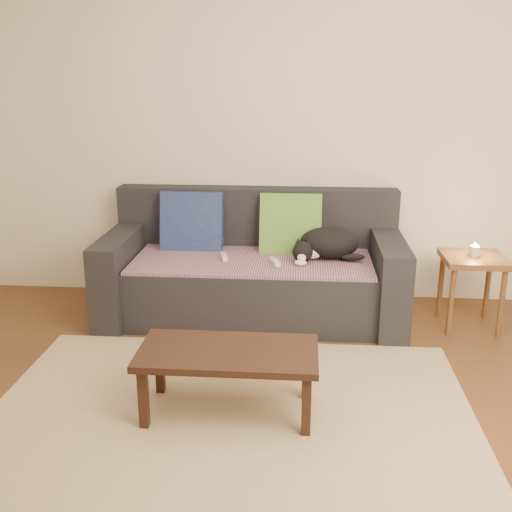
# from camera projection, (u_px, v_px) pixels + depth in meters

# --- Properties ---
(ground) EXTENTS (4.50, 4.50, 0.00)m
(ground) POSITION_uv_depth(u_px,v_px,m) (226.00, 435.00, 2.91)
(ground) COLOR brown
(ground) RESTS_ON ground
(back_wall) EXTENTS (4.50, 0.04, 2.60)m
(back_wall) POSITION_uv_depth(u_px,v_px,m) (258.00, 128.00, 4.44)
(back_wall) COLOR beige
(back_wall) RESTS_ON ground
(sofa) EXTENTS (2.10, 0.94, 0.87)m
(sofa) POSITION_uv_depth(u_px,v_px,m) (253.00, 273.00, 4.32)
(sofa) COLOR #232328
(sofa) RESTS_ON ground
(throw_blanket) EXTENTS (1.66, 0.74, 0.02)m
(throw_blanket) POSITION_uv_depth(u_px,v_px,m) (252.00, 261.00, 4.19)
(throw_blanket) COLOR #412A4E
(throw_blanket) RESTS_ON sofa
(cushion_navy) EXTENTS (0.46, 0.21, 0.47)m
(cushion_navy) POSITION_uv_depth(u_px,v_px,m) (192.00, 223.00, 4.42)
(cushion_navy) COLOR #161354
(cushion_navy) RESTS_ON throw_blanket
(cushion_green) EXTENTS (0.45, 0.24, 0.46)m
(cushion_green) POSITION_uv_depth(u_px,v_px,m) (291.00, 225.00, 4.36)
(cushion_green) COLOR #0A4636
(cushion_green) RESTS_ON throw_blanket
(cat) EXTENTS (0.50, 0.37, 0.22)m
(cat) POSITION_uv_depth(u_px,v_px,m) (327.00, 244.00, 4.19)
(cat) COLOR black
(cat) RESTS_ON throw_blanket
(wii_remote_a) EXTENTS (0.07, 0.15, 0.03)m
(wii_remote_a) POSITION_uv_depth(u_px,v_px,m) (224.00, 257.00, 4.19)
(wii_remote_a) COLOR white
(wii_remote_a) RESTS_ON throw_blanket
(wii_remote_b) EXTENTS (0.08, 0.15, 0.03)m
(wii_remote_b) POSITION_uv_depth(u_px,v_px,m) (275.00, 262.00, 4.08)
(wii_remote_b) COLOR white
(wii_remote_b) RESTS_ON throw_blanket
(side_table) EXTENTS (0.41, 0.41, 0.51)m
(side_table) POSITION_uv_depth(u_px,v_px,m) (473.00, 269.00, 4.05)
(side_table) COLOR brown
(side_table) RESTS_ON ground
(candle) EXTENTS (0.06, 0.06, 0.09)m
(candle) POSITION_uv_depth(u_px,v_px,m) (475.00, 251.00, 4.02)
(candle) COLOR beige
(candle) RESTS_ON side_table
(rug) EXTENTS (2.50, 1.80, 0.01)m
(rug) POSITION_uv_depth(u_px,v_px,m) (230.00, 417.00, 3.05)
(rug) COLOR tan
(rug) RESTS_ON ground
(coffee_table) EXTENTS (0.90, 0.45, 0.36)m
(coffee_table) POSITION_uv_depth(u_px,v_px,m) (228.00, 358.00, 3.01)
(coffee_table) COLOR black
(coffee_table) RESTS_ON rug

